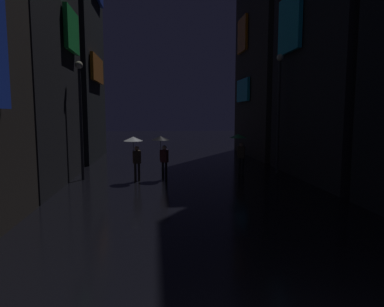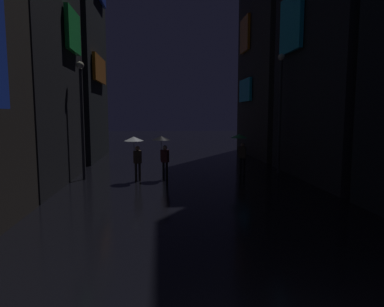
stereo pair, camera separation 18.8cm
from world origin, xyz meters
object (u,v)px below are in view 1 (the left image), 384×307
(pedestrian_midstreet_centre_green, at_px, (239,143))
(streetlamp_left_far, at_px, (80,107))
(pedestrian_near_crossing_black, at_px, (162,145))
(pedestrian_midstreet_left_clear, at_px, (134,146))
(streetlamp_right_far, at_px, (279,101))

(pedestrian_midstreet_centre_green, bearing_deg, streetlamp_left_far, -174.42)
(pedestrian_near_crossing_black, height_order, pedestrian_midstreet_left_clear, same)
(streetlamp_left_far, bearing_deg, pedestrian_near_crossing_black, -5.67)
(pedestrian_midstreet_left_clear, bearing_deg, streetlamp_right_far, 11.49)
(pedestrian_midstreet_centre_green, relative_size, pedestrian_midstreet_left_clear, 1.00)
(pedestrian_near_crossing_black, relative_size, streetlamp_left_far, 0.38)
(pedestrian_near_crossing_black, height_order, streetlamp_left_far, streetlamp_left_far)
(pedestrian_midstreet_left_clear, height_order, streetlamp_right_far, streetlamp_right_far)
(pedestrian_near_crossing_black, xyz_separation_m, streetlamp_right_far, (6.19, 1.17, 2.18))
(pedestrian_near_crossing_black, bearing_deg, pedestrian_midstreet_centre_green, 15.70)
(streetlamp_left_far, bearing_deg, pedestrian_midstreet_left_clear, -16.08)
(streetlamp_left_far, xyz_separation_m, streetlamp_right_far, (10.00, 0.79, 0.35))
(pedestrian_midstreet_centre_green, height_order, streetlamp_right_far, streetlamp_right_far)
(pedestrian_midstreet_left_clear, relative_size, streetlamp_right_far, 0.34)
(pedestrian_midstreet_left_clear, bearing_deg, pedestrian_near_crossing_black, 15.41)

